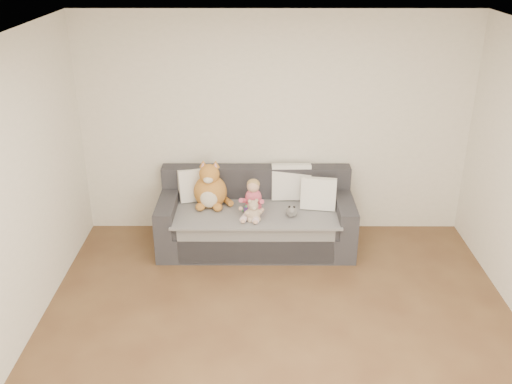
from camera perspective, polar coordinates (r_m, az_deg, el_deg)
room_shell at (r=4.67m, az=2.63°, el=-1.17°), size 5.00×5.00×5.00m
sofa at (r=6.57m, az=0.00°, el=-2.82°), size 2.20×0.94×0.85m
cushion_left at (r=6.65m, az=-5.97°, el=0.75°), size 0.45×0.30×0.39m
cushion_right_back at (r=6.66m, az=3.54°, el=1.03°), size 0.46×0.21×0.43m
cushion_right_front at (r=6.45m, az=6.27°, el=-0.16°), size 0.42×0.24×0.37m
toddler at (r=6.29m, az=-0.32°, el=-0.78°), size 0.28×0.41×0.40m
plush_cat at (r=6.47m, az=-4.60°, el=0.30°), size 0.46×0.39×0.57m
teddy_bear at (r=6.17m, az=-0.27°, el=-1.99°), size 0.20×0.15×0.25m
plush_cow at (r=6.28m, az=3.57°, el=-1.93°), size 0.13×0.19×0.16m
sippy_cup at (r=6.33m, az=-0.93°, el=-1.69°), size 0.11×0.07×0.12m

